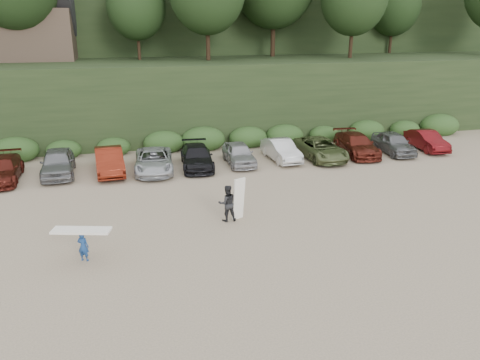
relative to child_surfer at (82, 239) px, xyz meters
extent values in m
plane|color=tan|center=(6.44, 1.47, -0.92)|extent=(120.00, 120.00, 0.00)
cube|color=black|center=(6.44, 23.47, 2.08)|extent=(80.00, 14.00, 6.00)
cube|color=black|center=(6.44, 41.47, 7.08)|extent=(90.00, 30.00, 16.00)
cube|color=#2B491E|center=(5.89, 15.97, -0.32)|extent=(46.20, 2.00, 1.20)
cube|color=brown|center=(-5.56, 25.47, 7.08)|extent=(8.00, 6.00, 4.00)
imported|color=#511912|center=(-5.33, 11.44, -0.22)|extent=(2.19, 4.94, 1.41)
imported|color=slate|center=(-2.25, 11.83, -0.12)|extent=(2.15, 4.83, 1.62)
imported|color=maroon|center=(0.83, 11.51, -0.15)|extent=(1.97, 4.82, 1.55)
imported|color=#B2B4B9|center=(3.54, 11.17, -0.22)|extent=(2.66, 5.18, 1.40)
imported|color=black|center=(6.31, 11.38, -0.22)|extent=(2.31, 4.96, 1.40)
imported|color=#A1A2A6|center=(9.14, 11.44, -0.21)|extent=(1.70, 4.21, 1.43)
imported|color=silver|center=(12.16, 11.66, -0.22)|extent=(1.81, 4.40, 1.42)
imported|color=#58643A|center=(14.91, 11.33, -0.21)|extent=(2.68, 5.26, 1.42)
imported|color=#591D14|center=(17.80, 11.68, -0.19)|extent=(2.41, 5.20, 1.47)
imported|color=slate|center=(20.60, 11.43, -0.17)|extent=(2.02, 4.50, 1.50)
imported|color=#590D10|center=(23.48, 11.69, -0.22)|extent=(1.73, 4.33, 1.40)
imported|color=navy|center=(0.00, 0.00, -0.30)|extent=(0.53, 0.45, 1.24)
cube|color=white|center=(0.00, 0.00, 0.39)|extent=(2.35, 1.22, 0.09)
imported|color=black|center=(6.37, 2.48, -0.03)|extent=(0.88, 0.69, 1.78)
cube|color=white|center=(6.93, 2.49, 0.13)|extent=(0.66, 0.50, 2.10)
camera|label=1|loc=(2.01, -17.59, 8.11)|focal=35.00mm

